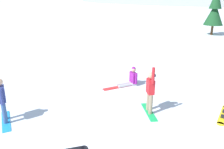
{
  "coord_description": "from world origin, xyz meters",
  "views": [
    {
      "loc": [
        2.82,
        -4.22,
        4.42
      ],
      "look_at": [
        -1.55,
        4.55,
        1.0
      ],
      "focal_mm": 37.17,
      "sensor_mm": 36.0,
      "label": 1
    }
  ],
  "objects_px": {
    "snowboarder_foreground": "(2,100)",
    "snowboarder_midground": "(150,91)",
    "snowboarder_background": "(130,79)",
    "loose_snowboard_near_left": "(224,115)",
    "pine_tree_slender": "(215,10)"
  },
  "relations": [
    {
      "from": "snowboarder_foreground",
      "to": "snowboarder_midground",
      "type": "bearing_deg",
      "value": 34.01
    },
    {
      "from": "snowboarder_background",
      "to": "snowboarder_midground",
      "type": "bearing_deg",
      "value": -53.0
    },
    {
      "from": "loose_snowboard_near_left",
      "to": "pine_tree_slender",
      "type": "xyz_separation_m",
      "value": [
        -1.95,
        19.56,
        2.73
      ]
    },
    {
      "from": "snowboarder_midground",
      "to": "snowboarder_background",
      "type": "height_order",
      "value": "snowboarder_midground"
    },
    {
      "from": "snowboarder_foreground",
      "to": "loose_snowboard_near_left",
      "type": "height_order",
      "value": "snowboarder_foreground"
    },
    {
      "from": "snowboarder_foreground",
      "to": "snowboarder_midground",
      "type": "relative_size",
      "value": 0.86
    },
    {
      "from": "snowboarder_foreground",
      "to": "snowboarder_midground",
      "type": "distance_m",
      "value": 5.39
    },
    {
      "from": "snowboarder_midground",
      "to": "loose_snowboard_near_left",
      "type": "distance_m",
      "value": 2.98
    },
    {
      "from": "snowboarder_foreground",
      "to": "snowboarder_midground",
      "type": "xyz_separation_m",
      "value": [
        4.47,
        3.02,
        0.03
      ]
    },
    {
      "from": "snowboarder_foreground",
      "to": "loose_snowboard_near_left",
      "type": "relative_size",
      "value": 0.91
    },
    {
      "from": "snowboarder_midground",
      "to": "pine_tree_slender",
      "type": "relative_size",
      "value": 0.38
    },
    {
      "from": "snowboarder_background",
      "to": "pine_tree_slender",
      "type": "distance_m",
      "value": 18.6
    },
    {
      "from": "snowboarder_midground",
      "to": "snowboarder_background",
      "type": "relative_size",
      "value": 1.17
    },
    {
      "from": "snowboarder_background",
      "to": "loose_snowboard_near_left",
      "type": "xyz_separation_m",
      "value": [
        4.41,
        -1.29,
        -0.31
      ]
    },
    {
      "from": "snowboarder_foreground",
      "to": "pine_tree_slender",
      "type": "height_order",
      "value": "pine_tree_slender"
    }
  ]
}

